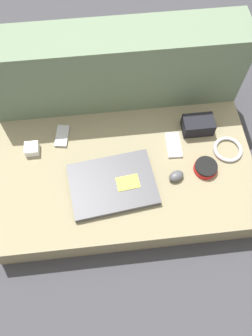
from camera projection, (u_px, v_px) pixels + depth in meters
The scene contains 11 objects.
ground_plane at pixel (126, 184), 1.49m from camera, with size 8.00×8.00×0.00m, color #38383D.
couch_seat at pixel (126, 177), 1.43m from camera, with size 1.08×0.61×0.14m.
couch_backrest at pixel (116, 79), 1.45m from camera, with size 1.08×0.20×0.49m.
laptop at pixel (113, 184), 1.32m from camera, with size 0.37×0.28×0.03m.
computer_mouse at pixel (176, 176), 1.33m from camera, with size 0.08×0.06×0.04m.
speaker_puck at pixel (206, 168), 1.35m from camera, with size 0.10×0.10×0.03m.
phone_silver at pixel (174, 145), 1.41m from camera, with size 0.06×0.12×0.01m.
phone_black at pixel (62, 136), 1.43m from camera, with size 0.07×0.11×0.01m.
camera_pouch at pixel (198, 125), 1.42m from camera, with size 0.13×0.08×0.07m.
charger_brick at pixel (32, 149), 1.39m from camera, with size 0.06×0.06×0.04m.
cable_coil at pixel (228, 149), 1.40m from camera, with size 0.13×0.13×0.02m.
Camera 1 is at (-0.07, -0.60, 1.36)m, focal length 35.00 mm.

